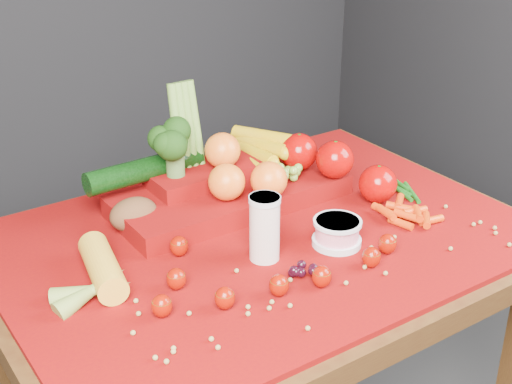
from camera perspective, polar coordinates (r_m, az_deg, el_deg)
table at (r=1.52m, az=0.43°, el=-6.90°), size 1.10×0.80×0.75m
red_cloth at (r=1.47m, az=0.44°, el=-3.59°), size 1.05×0.75×0.01m
milk_glass at (r=1.35m, az=0.69°, el=-2.72°), size 0.06×0.06×0.13m
yogurt_bowl at (r=1.42m, az=6.50°, el=-3.17°), size 0.10×0.10×0.05m
strawberry_scatter at (r=1.29m, az=-0.65°, el=-6.44°), size 0.54×0.28×0.05m
dark_grape_cluster at (r=1.32m, az=4.12°, el=-6.23°), size 0.06×0.05×0.03m
soybean_scatter at (r=1.33m, az=5.38°, el=-6.69°), size 0.84×0.24×0.01m
corn_ear at (r=1.30m, az=-12.76°, el=-7.14°), size 0.21×0.25×0.06m
potato at (r=1.49m, az=-9.75°, el=-1.77°), size 0.10×0.08×0.07m
baby_carrot_pile at (r=1.54m, az=11.52°, el=-1.77°), size 0.18×0.17×0.03m
green_bean_pile at (r=1.68m, az=11.47°, el=0.28°), size 0.14×0.12×0.01m
produce_mound at (r=1.57m, az=-1.29°, el=1.25°), size 0.62×0.37×0.27m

